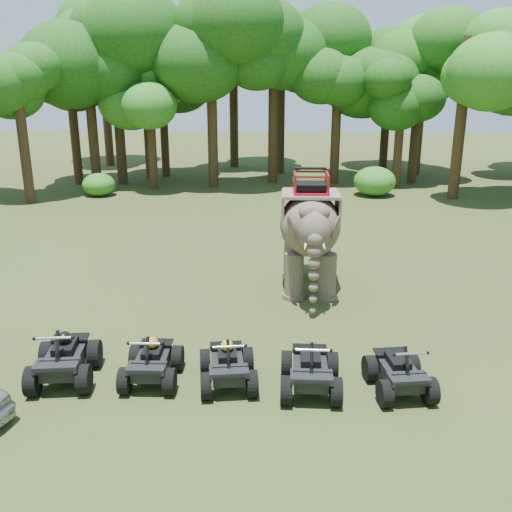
{
  "coord_description": "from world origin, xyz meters",
  "views": [
    {
      "loc": [
        0.7,
        -13.03,
        6.45
      ],
      "look_at": [
        0.0,
        1.2,
        1.9
      ],
      "focal_mm": 40.0,
      "sensor_mm": 36.0,
      "label": 1
    }
  ],
  "objects": [
    {
      "name": "atv_3",
      "position": [
        1.32,
        -2.23,
        0.64
      ],
      "size": [
        1.26,
        1.72,
        1.27
      ],
      "primitive_type": null,
      "rotation": [
        0.0,
        0.0,
        -0.01
      ],
      "color": "black",
      "rests_on": "ground"
    },
    {
      "name": "tree_38",
      "position": [
        -9.26,
        21.59,
        4.97
      ],
      "size": [
        6.96,
        6.96,
        9.94
      ],
      "primitive_type": null,
      "color": "#195114",
      "rests_on": "ground"
    },
    {
      "name": "tree_1",
      "position": [
        3.82,
        22.44,
        4.48
      ],
      "size": [
        6.28,
        6.28,
        8.97
      ],
      "primitive_type": null,
      "color": "#195114",
      "rests_on": "ground"
    },
    {
      "name": "tree_35",
      "position": [
        8.66,
        22.64,
        4.61
      ],
      "size": [
        6.45,
        6.45,
        9.21
      ],
      "primitive_type": null,
      "color": "#195114",
      "rests_on": "ground"
    },
    {
      "name": "elephant",
      "position": [
        1.52,
        3.95,
        1.86
      ],
      "size": [
        1.99,
        4.45,
        3.72
      ],
      "primitive_type": null,
      "rotation": [
        0.0,
        0.0,
        0.01
      ],
      "color": "brown",
      "rests_on": "ground"
    },
    {
      "name": "tree_3",
      "position": [
        9.91,
        18.01,
        4.62
      ],
      "size": [
        6.46,
        6.46,
        9.23
      ],
      "primitive_type": null,
      "color": "#195114",
      "rests_on": "ground"
    },
    {
      "name": "tree_42",
      "position": [
        7.67,
        27.6,
        4.57
      ],
      "size": [
        6.4,
        6.4,
        9.15
      ],
      "primitive_type": null,
      "color": "#195114",
      "rests_on": "ground"
    },
    {
      "name": "tree_37",
      "position": [
        9.55,
        25.78,
        4.45
      ],
      "size": [
        6.23,
        6.23,
        8.9
      ],
      "primitive_type": null,
      "color": "#195114",
      "rests_on": "ground"
    },
    {
      "name": "tree_45",
      "position": [
        -2.92,
        28.53,
        5.07
      ],
      "size": [
        7.1,
        7.1,
        10.14
      ],
      "primitive_type": null,
      "color": "#195114",
      "rests_on": "ground"
    },
    {
      "name": "atv_0",
      "position": [
        -4.05,
        -2.05,
        0.67
      ],
      "size": [
        1.53,
        1.95,
        1.34
      ],
      "primitive_type": null,
      "rotation": [
        0.0,
        0.0,
        0.12
      ],
      "color": "black",
      "rests_on": "ground"
    },
    {
      "name": "atv_1",
      "position": [
        -2.12,
        -2.01,
        0.6
      ],
      "size": [
        1.22,
        1.65,
        1.2
      ],
      "primitive_type": null,
      "rotation": [
        0.0,
        0.0,
        0.02
      ],
      "color": "black",
      "rests_on": "ground"
    },
    {
      "name": "atv_2",
      "position": [
        -0.45,
        -2.07,
        0.6
      ],
      "size": [
        1.42,
        1.79,
        1.21
      ],
      "primitive_type": null,
      "rotation": [
        0.0,
        0.0,
        0.15
      ],
      "color": "black",
      "rests_on": "ground"
    },
    {
      "name": "tree_41",
      "position": [
        -10.51,
        20.41,
        4.67
      ],
      "size": [
        6.53,
        6.53,
        9.33
      ],
      "primitive_type": null,
      "color": "#195114",
      "rests_on": "ground"
    },
    {
      "name": "tree_2",
      "position": [
        7.38,
        21.05,
        3.52
      ],
      "size": [
        4.92,
        4.92,
        7.03
      ],
      "primitive_type": null,
      "color": "#195114",
      "rests_on": "ground"
    },
    {
      "name": "tree_0",
      "position": [
        0.0,
        22.44,
        4.76
      ],
      "size": [
        6.66,
        6.66,
        9.51
      ],
      "primitive_type": null,
      "color": "#195114",
      "rests_on": "ground"
    },
    {
      "name": "tree_31",
      "position": [
        -11.88,
        21.19,
        3.85
      ],
      "size": [
        5.38,
        5.38,
        7.69
      ],
      "primitive_type": null,
      "color": "#195114",
      "rests_on": "ground"
    },
    {
      "name": "tree_43",
      "position": [
        -12.18,
        28.75,
        5.16
      ],
      "size": [
        7.22,
        7.22,
        10.32
      ],
      "primitive_type": null,
      "color": "#195114",
      "rests_on": "ground"
    },
    {
      "name": "tree_32",
      "position": [
        -6.93,
        19.89,
        3.56
      ],
      "size": [
        4.99,
        4.99,
        7.12
      ],
      "primitive_type": null,
      "color": "#195114",
      "rests_on": "ground"
    },
    {
      "name": "tree_39",
      "position": [
        -7.93,
        23.28,
        3.92
      ],
      "size": [
        5.48,
        5.48,
        7.83
      ],
      "primitive_type": null,
      "color": "#195114",
      "rests_on": "ground"
    },
    {
      "name": "tree_30",
      "position": [
        -12.62,
        15.84,
        3.59
      ],
      "size": [
        5.03,
        5.03,
        7.19
      ],
      "primitive_type": null,
      "color": "#195114",
      "rests_on": "ground"
    },
    {
      "name": "tree_44",
      "position": [
        0.42,
        25.97,
        4.59
      ],
      "size": [
        6.42,
        6.42,
        9.18
      ],
      "primitive_type": null,
      "color": "#195114",
      "rests_on": "ground"
    },
    {
      "name": "ground",
      "position": [
        0.0,
        0.0,
        0.0
      ],
      "size": [
        110.0,
        110.0,
        0.0
      ],
      "primitive_type": "plane",
      "color": "#47381E",
      "rests_on": "ground"
    },
    {
      "name": "tree_34",
      "position": [
        -7.1,
        24.31,
        3.71
      ],
      "size": [
        5.19,
        5.19,
        7.42
      ],
      "primitive_type": null,
      "color": "#195114",
      "rests_on": "ground"
    },
    {
      "name": "atv_4",
      "position": [
        3.2,
        -2.18,
        0.6
      ],
      "size": [
        1.41,
        1.77,
        1.19
      ],
      "primitive_type": null,
      "rotation": [
        0.0,
        0.0,
        0.16
      ],
      "color": "black",
      "rests_on": "ground"
    },
    {
      "name": "tree_33",
      "position": [
        -3.5,
        20.75,
        4.81
      ],
      "size": [
        6.74,
        6.74,
        9.62
      ],
      "primitive_type": null,
      "color": "#195114",
      "rests_on": "ground"
    }
  ]
}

